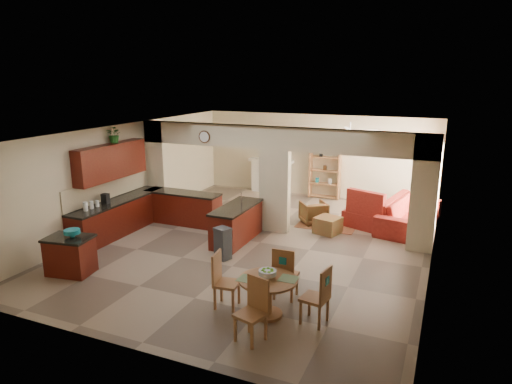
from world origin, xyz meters
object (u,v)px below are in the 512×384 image
at_px(sofa, 409,213).
at_px(armchair, 314,212).
at_px(kitchen_island, 70,255).
at_px(dining_table, 268,291).

height_order(sofa, armchair, sofa).
bearing_deg(kitchen_island, armchair, 45.01).
distance_m(dining_table, sofa, 6.22).
height_order(dining_table, sofa, sofa).
bearing_deg(armchair, dining_table, 60.86).
relative_size(sofa, armchair, 4.01).
relative_size(kitchen_island, dining_table, 1.01).
relative_size(kitchen_island, armchair, 1.49).
height_order(kitchen_island, sofa, same).
distance_m(dining_table, armchair, 5.32).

